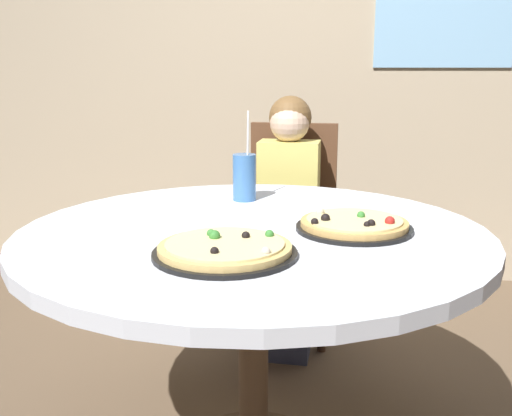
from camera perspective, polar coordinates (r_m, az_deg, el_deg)
The scene contains 7 objects.
wall_with_window at distance 3.53m, azimuth 5.17°, elevation 17.30°, with size 5.20×0.14×2.90m.
dining_table at distance 1.73m, azimuth -0.27°, elevation -4.75°, with size 1.34×1.34×0.75m.
chair_wooden at distance 2.76m, azimuth 3.38°, elevation -0.80°, with size 0.41×0.41×0.95m.
diner_child at distance 2.59m, azimuth 2.89°, elevation -2.76°, with size 0.26×0.41×1.08m.
pizza_veggie at distance 1.46m, azimuth -2.97°, elevation -3.96°, with size 0.36×0.36×0.05m.
pizza_cheese at distance 1.71m, azimuth 9.32°, elevation -1.59°, with size 0.33×0.33×0.05m.
soda_cup at distance 2.06m, azimuth -1.11°, elevation 2.97°, with size 0.08×0.08×0.31m.
Camera 1 is at (0.28, -1.62, 1.20)m, focal length 41.98 mm.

